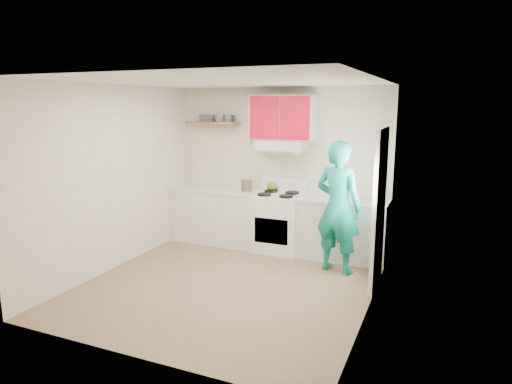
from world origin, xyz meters
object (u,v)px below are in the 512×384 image
at_px(stove, 278,223).
at_px(tin, 228,118).
at_px(person, 338,207).
at_px(crock, 247,186).
at_px(kettle, 273,186).

bearing_deg(stove, tin, 169.84).
bearing_deg(person, tin, -4.48).
height_order(tin, person, tin).
bearing_deg(crock, tin, 162.98).
bearing_deg(tin, person, -19.52).
height_order(kettle, person, person).
distance_m(stove, kettle, 0.62).
xyz_separation_m(stove, kettle, (-0.19, 0.23, 0.54)).
height_order(tin, crock, tin).
relative_size(tin, person, 0.11).
distance_m(crock, person, 1.77).
height_order(crock, person, person).
distance_m(kettle, crock, 0.43).
distance_m(tin, crock, 1.16).
bearing_deg(person, kettle, -16.52).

